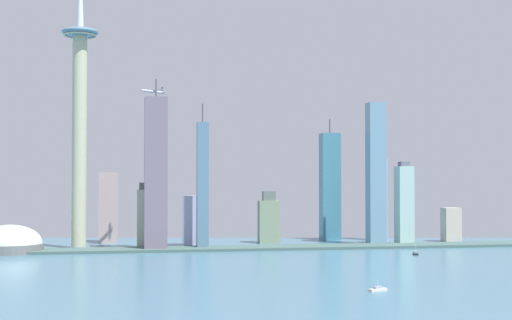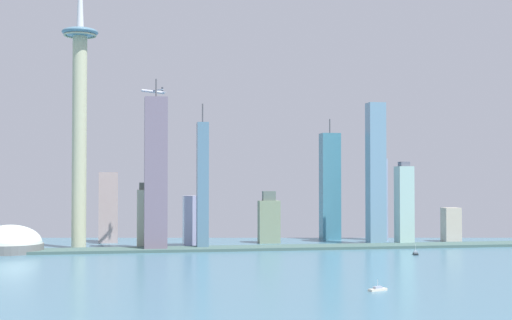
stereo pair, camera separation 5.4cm
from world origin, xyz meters
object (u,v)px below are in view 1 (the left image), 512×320
Objects in this scene: boat_2 at (378,289)px; airplane at (153,91)px; skyscraper_10 at (330,186)px; skyscraper_6 at (380,199)px; skyscraper_8 at (376,174)px; stadium_dome at (9,245)px; skyscraper_3 at (451,225)px; skyscraper_5 at (269,220)px; observation_tower at (80,105)px; skyscraper_9 at (194,221)px; skyscraper_4 at (203,185)px; skyscraper_7 at (142,217)px; skyscraper_2 at (156,174)px; skyscraper_0 at (108,207)px; skyscraper_1 at (404,205)px.

boat_2 is 0.53× the size of airplane.
skyscraper_10 is at bearing -124.99° from boat_2.
skyscraper_8 is (-27.30, -61.65, 32.57)m from skyscraper_6.
skyscraper_3 is (524.97, 50.62, 12.64)m from stadium_dome.
skyscraper_5 reaches higher than boat_2.
observation_tower reaches higher than boat_2.
skyscraper_10 is (384.57, 110.36, 60.56)m from stadium_dome.
skyscraper_6 is at bearing 9.66° from skyscraper_9.
skyscraper_4 is 120.57m from airplane.
skyscraper_8 is at bearing -1.34° from skyscraper_7.
skyscraper_8 is (121.74, -45.88, 56.69)m from skyscraper_5.
observation_tower is 2.06× the size of skyscraper_8.
skyscraper_6 is (237.94, 81.68, -18.84)m from skyscraper_4.
skyscraper_8 is 92.63m from skyscraper_10.
skyscraper_9 is at bearing -179.10° from skyscraper_3.
observation_tower is at bearing -81.79° from boat_2.
skyscraper_7 is 0.47× the size of skyscraper_10.
skyscraper_2 is 360.65m from boat_2.
stadium_dome is 1.67× the size of skyscraper_3.
skyscraper_9 is at bearing 12.73° from stadium_dome.
boat_2 is at bearing -121.17° from skyscraper_3.
skyscraper_4 reaches higher than skyscraper_6.
stadium_dome is at bearing -174.49° from skyscraper_3.
stadium_dome is 0.38× the size of skyscraper_2.
skyscraper_2 is at bearing -171.17° from skyscraper_3.
skyscraper_7 is at bearing -88.64° from airplane.
skyscraper_7 is (-66.12, 26.50, -36.61)m from skyscraper_4.
skyscraper_5 is at bearing -156.16° from skyscraper_10.
stadium_dome is 0.42× the size of skyscraper_8.
skyscraper_4 is at bearing -21.84° from skyscraper_7.
skyscraper_9 is (-216.02, 20.25, -55.55)m from skyscraper_8.
skyscraper_6 is at bearing 66.11° from skyscraper_8.
skyscraper_2 reaches higher than stadium_dome.
skyscraper_8 is 281.52m from airplane.
stadium_dome is at bearing -168.94° from skyscraper_6.
skyscraper_2 reaches higher than skyscraper_3.
boat_2 is (88.94, -333.31, -70.27)m from skyscraper_4.
stadium_dome is 207.69m from skyscraper_9.
stadium_dome is 0.82× the size of skyscraper_0.
observation_tower is at bearing -166.91° from skyscraper_10.
observation_tower reaches higher than skyscraper_4.
observation_tower is at bearing 177.76° from skyscraper_1.
skyscraper_8 is at bearing -1.96° from observation_tower.
stadium_dome is 146.70m from skyscraper_7.
skyscraper_0 is (31.11, 73.67, -119.28)m from observation_tower.
skyscraper_8 is (276.76, -6.47, 50.34)m from skyscraper_7.
skyscraper_2 is at bearing -2.58° from stadium_dome.
observation_tower is 173.23m from stadium_dome.
skyscraper_5 is (295.85, 71.15, 19.72)m from stadium_dome.
skyscraper_5 is at bearing 14.26° from skyscraper_7.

